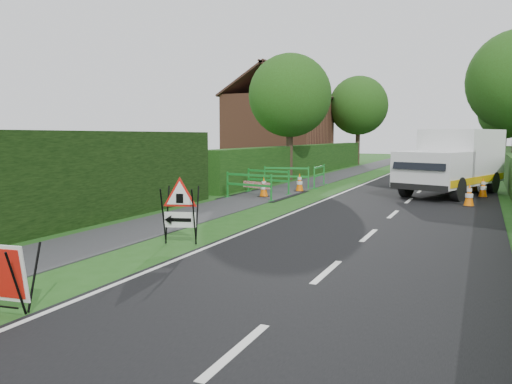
% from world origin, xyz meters
% --- Properties ---
extents(ground, '(120.00, 120.00, 0.00)m').
position_xyz_m(ground, '(0.00, 0.00, 0.00)').
color(ground, '#1E4D16').
rests_on(ground, ground).
extents(road_surface, '(6.00, 90.00, 0.02)m').
position_xyz_m(road_surface, '(2.50, 35.00, 0.00)').
color(road_surface, black).
rests_on(road_surface, ground).
extents(footpath, '(2.00, 90.00, 0.02)m').
position_xyz_m(footpath, '(-3.00, 35.00, 0.01)').
color(footpath, '#2D2D30').
rests_on(footpath, ground).
extents(hedge_west_far, '(1.00, 24.00, 1.80)m').
position_xyz_m(hedge_west_far, '(-5.00, 22.00, 0.00)').
color(hedge_west_far, '#14380F').
rests_on(hedge_west_far, ground).
extents(house_west, '(7.50, 7.40, 7.88)m').
position_xyz_m(house_west, '(-10.00, 30.00, 2.90)').
color(house_west, brown).
rests_on(house_west, ground).
extents(tree_nw, '(4.40, 4.40, 6.70)m').
position_xyz_m(tree_nw, '(-4.60, 18.00, 4.48)').
color(tree_nw, '#2D2116').
rests_on(tree_nw, ground).
extents(tree_fw, '(4.80, 4.80, 7.24)m').
position_xyz_m(tree_fw, '(-4.60, 34.00, 4.83)').
color(tree_fw, '#2D2116').
rests_on(tree_fw, ground).
extents(tree_fe, '(4.20, 4.20, 6.33)m').
position_xyz_m(tree_fe, '(6.40, 38.00, 4.22)').
color(tree_fe, '#2D2116').
rests_on(tree_fe, ground).
extents(triangle_sign, '(1.07, 1.07, 1.24)m').
position_xyz_m(triangle_sign, '(-1.07, 1.82, 0.87)').
color(triangle_sign, black).
rests_on(triangle_sign, ground).
extents(works_van, '(3.97, 6.14, 2.62)m').
position_xyz_m(works_van, '(3.83, 14.27, 1.39)').
color(works_van, silver).
rests_on(works_van, ground).
extents(traffic_cone_0, '(0.38, 0.38, 0.79)m').
position_xyz_m(traffic_cone_0, '(4.52, 10.86, 0.39)').
color(traffic_cone_0, black).
rests_on(traffic_cone_0, ground).
extents(traffic_cone_1, '(0.38, 0.38, 0.79)m').
position_xyz_m(traffic_cone_1, '(4.95, 13.75, 0.39)').
color(traffic_cone_1, black).
rests_on(traffic_cone_1, ground).
extents(traffic_cone_2, '(0.38, 0.38, 0.79)m').
position_xyz_m(traffic_cone_2, '(4.60, 15.70, 0.39)').
color(traffic_cone_2, black).
rests_on(traffic_cone_2, ground).
extents(traffic_cone_3, '(0.38, 0.38, 0.79)m').
position_xyz_m(traffic_cone_3, '(-2.80, 10.42, 0.39)').
color(traffic_cone_3, black).
rests_on(traffic_cone_3, ground).
extents(traffic_cone_4, '(0.38, 0.38, 0.79)m').
position_xyz_m(traffic_cone_4, '(-2.18, 12.81, 0.39)').
color(traffic_cone_4, black).
rests_on(traffic_cone_4, ground).
extents(ped_barrier_0, '(2.09, 0.72, 1.00)m').
position_xyz_m(ped_barrier_0, '(-3.01, 9.49, 0.63)').
color(ped_barrier_0, '#178129').
rests_on(ped_barrier_0, ground).
extents(ped_barrier_1, '(2.09, 0.73, 1.00)m').
position_xyz_m(ped_barrier_1, '(-3.15, 11.67, 0.63)').
color(ped_barrier_1, '#178129').
rests_on(ped_barrier_1, ground).
extents(ped_barrier_2, '(2.09, 0.75, 1.00)m').
position_xyz_m(ped_barrier_2, '(-3.15, 13.77, 0.63)').
color(ped_barrier_2, '#178129').
rests_on(ped_barrier_2, ground).
extents(ped_barrier_3, '(0.50, 2.08, 1.00)m').
position_xyz_m(ped_barrier_3, '(-2.03, 15.13, 0.63)').
color(ped_barrier_3, '#178129').
rests_on(ped_barrier_3, ground).
extents(redwhite_plank, '(1.43, 0.54, 0.25)m').
position_xyz_m(redwhite_plank, '(-3.13, 10.52, 0.00)').
color(redwhite_plank, red).
rests_on(redwhite_plank, ground).
extents(hatchback_car, '(1.92, 3.82, 1.25)m').
position_xyz_m(hatchback_car, '(1.59, 27.06, 0.62)').
color(hatchback_car, silver).
rests_on(hatchback_car, ground).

